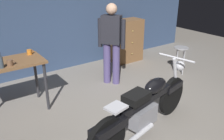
{
  "coord_description": "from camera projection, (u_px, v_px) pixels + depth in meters",
  "views": [
    {
      "loc": [
        -2.2,
        -2.33,
        2.2
      ],
      "look_at": [
        -0.06,
        0.7,
        0.65
      ],
      "focal_mm": 37.43,
      "sensor_mm": 36.0,
      "label": 1
    }
  ],
  "objects": [
    {
      "name": "ground_plane",
      "position": [
        140.0,
        120.0,
        3.78
      ],
      "size": [
        12.0,
        12.0,
        0.0
      ],
      "primitive_type": "plane",
      "color": "gray"
    },
    {
      "name": "back_wall",
      "position": [
        61.0,
        4.0,
        5.29
      ],
      "size": [
        8.0,
        0.12,
        3.1
      ],
      "primitive_type": "cube",
      "color": "#384C70",
      "rests_on": "ground_plane"
    },
    {
      "name": "workbench",
      "position": [
        2.0,
        70.0,
        3.66
      ],
      "size": [
        1.3,
        0.64,
        0.9
      ],
      "color": "brown",
      "rests_on": "ground_plane"
    },
    {
      "name": "motorcycle",
      "position": [
        145.0,
        107.0,
        3.29
      ],
      "size": [
        2.16,
        0.77,
        1.0
      ],
      "rotation": [
        0.0,
        0.0,
        0.21
      ],
      "color": "black",
      "rests_on": "ground_plane"
    },
    {
      "name": "person_standing",
      "position": [
        112.0,
        41.0,
        4.7
      ],
      "size": [
        0.41,
        0.47,
        1.67
      ],
      "rotation": [
        0.0,
        0.0,
        2.24
      ],
      "color": "#55497E",
      "rests_on": "ground_plane"
    },
    {
      "name": "shop_stool",
      "position": [
        181.0,
        53.0,
        5.33
      ],
      "size": [
        0.32,
        0.32,
        0.64
      ],
      "color": "#B2B2B7",
      "rests_on": "ground_plane"
    },
    {
      "name": "wooden_dresser",
      "position": [
        127.0,
        41.0,
        6.12
      ],
      "size": [
        0.8,
        0.47,
        1.1
      ],
      "color": "brown",
      "rests_on": "ground_plane"
    },
    {
      "name": "mug_orange_travel",
      "position": [
        30.0,
        52.0,
        4.0
      ],
      "size": [
        0.11,
        0.08,
        0.09
      ],
      "color": "orange",
      "rests_on": "workbench"
    },
    {
      "name": "mug_brown_stoneware",
      "position": [
        10.0,
        63.0,
        3.51
      ],
      "size": [
        0.12,
        0.09,
        0.09
      ],
      "color": "brown",
      "rests_on": "workbench"
    },
    {
      "name": "bottle",
      "position": [
        1.0,
        62.0,
        3.4
      ],
      "size": [
        0.06,
        0.06,
        0.24
      ],
      "color": "#3F4C59",
      "rests_on": "workbench"
    }
  ]
}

